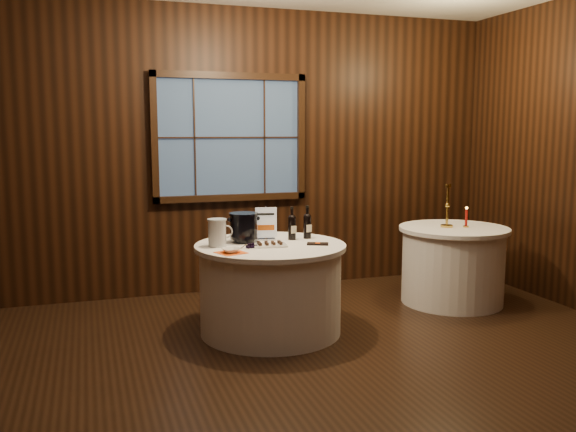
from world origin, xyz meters
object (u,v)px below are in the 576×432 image
object	(u,v)px
brass_candlestick	(447,212)
red_candle	(466,219)
chocolate_plate	(270,244)
sign_stand	(266,229)
grape_bunch	(252,246)
port_bottle_left	(292,225)
cracker_bowl	(231,250)
glass_pitcher	(217,232)
main_table	(271,288)
port_bottle_right	(307,224)
chocolate_box	(318,244)
ice_bucket	(244,227)
side_table	(453,265)

from	to	relation	value
brass_candlestick	red_candle	bearing A→B (deg)	-21.24
chocolate_plate	red_candle	world-z (taller)	red_candle
sign_stand	grape_bunch	world-z (taller)	sign_stand
port_bottle_left	cracker_bowl	size ratio (longest dim) A/B	2.06
chocolate_plate	glass_pitcher	world-z (taller)	glass_pitcher
main_table	port_bottle_right	distance (m)	0.66
cracker_bowl	grape_bunch	bearing A→B (deg)	34.26
port_bottle_right	cracker_bowl	xyz separation A→B (m)	(-0.79, -0.42, -0.11)
grape_bunch	chocolate_box	bearing A→B (deg)	-2.91
grape_bunch	brass_candlestick	size ratio (longest dim) A/B	0.38
cracker_bowl	main_table	bearing A→B (deg)	33.30
grape_bunch	red_candle	distance (m)	2.33
chocolate_box	ice_bucket	bearing A→B (deg)	175.22
sign_stand	port_bottle_left	distance (m)	0.23
port_bottle_right	glass_pitcher	world-z (taller)	port_bottle_right
glass_pitcher	cracker_bowl	distance (m)	0.32
side_table	sign_stand	distance (m)	2.05
chocolate_plate	chocolate_box	size ratio (longest dim) A/B	1.66
port_bottle_right	chocolate_plate	xyz separation A→B (m)	(-0.43, -0.25, -0.11)
chocolate_box	red_candle	xyz separation A→B (m)	(1.74, 0.41, 0.07)
ice_bucket	chocolate_box	size ratio (longest dim) A/B	1.43
sign_stand	brass_candlestick	xyz separation A→B (m)	(1.91, 0.14, 0.05)
grape_bunch	glass_pitcher	world-z (taller)	glass_pitcher
chocolate_box	cracker_bowl	bearing A→B (deg)	-147.80
port_bottle_right	chocolate_box	size ratio (longest dim) A/B	1.66
port_bottle_left	main_table	bearing A→B (deg)	-157.80
main_table	grape_bunch	xyz separation A→B (m)	(-0.20, -0.12, 0.40)
cracker_bowl	red_candle	bearing A→B (deg)	11.65
port_bottle_left	red_candle	distance (m)	1.87
port_bottle_left	brass_candlestick	distance (m)	1.70
chocolate_plate	grape_bunch	xyz separation A→B (m)	(-0.16, -0.03, 0.00)
chocolate_plate	grape_bunch	distance (m)	0.17
sign_stand	chocolate_plate	size ratio (longest dim) A/B	1.02
port_bottle_right	red_candle	world-z (taller)	port_bottle_right
sign_stand	side_table	bearing A→B (deg)	14.61
side_table	chocolate_plate	xyz separation A→B (m)	(-2.03, -0.39, 0.40)
main_table	brass_candlestick	size ratio (longest dim) A/B	2.96
ice_bucket	chocolate_plate	size ratio (longest dim) A/B	0.86
sign_stand	brass_candlestick	world-z (taller)	brass_candlestick
ice_bucket	red_candle	world-z (taller)	ice_bucket
main_table	red_candle	bearing A→B (deg)	6.85
side_table	port_bottle_left	size ratio (longest dim) A/B	3.69
side_table	sign_stand	size ratio (longest dim) A/B	3.59
side_table	red_candle	bearing A→B (deg)	-24.08
brass_candlestick	main_table	bearing A→B (deg)	-170.53
port_bottle_right	red_candle	distance (m)	1.72
sign_stand	red_candle	distance (m)	2.09
port_bottle_right	cracker_bowl	bearing A→B (deg)	-159.19
side_table	chocolate_plate	bearing A→B (deg)	-169.08
ice_bucket	red_candle	xyz separation A→B (m)	(2.30, 0.10, -0.05)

